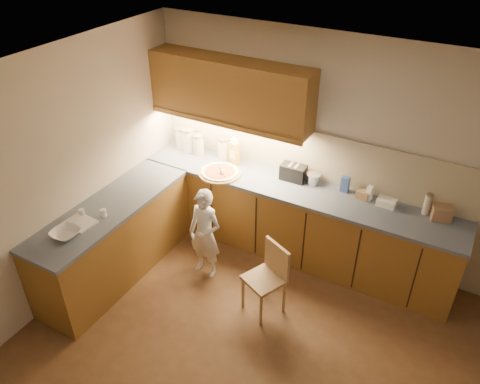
# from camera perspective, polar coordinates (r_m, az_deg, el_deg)

# --- Properties ---
(room) EXTENTS (4.54, 4.50, 2.62)m
(room) POSITION_cam_1_polar(r_m,az_deg,el_deg) (3.46, 1.93, -3.66)
(room) COLOR #56371D
(room) RESTS_ON ground
(l_counter) EXTENTS (3.77, 2.62, 0.92)m
(l_counter) POSITION_cam_1_polar(r_m,az_deg,el_deg) (5.42, -0.89, -4.19)
(l_counter) COLOR olive
(l_counter) RESTS_ON ground
(backsplash) EXTENTS (3.75, 0.02, 0.58)m
(backsplash) POSITION_cam_1_polar(r_m,az_deg,el_deg) (5.38, 8.06, 4.67)
(backsplash) COLOR #B8AE8F
(backsplash) RESTS_ON l_counter
(upper_cabinets) EXTENTS (1.95, 0.36, 0.73)m
(upper_cabinets) POSITION_cam_1_polar(r_m,az_deg,el_deg) (5.34, -1.23, 12.28)
(upper_cabinets) COLOR olive
(upper_cabinets) RESTS_ON ground
(pizza_on_board) EXTENTS (0.50, 0.50, 0.20)m
(pizza_on_board) POSITION_cam_1_polar(r_m,az_deg,el_deg) (5.49, -2.48, 2.40)
(pizza_on_board) COLOR tan
(pizza_on_board) RESTS_ON l_counter
(child) EXTENTS (0.41, 0.28, 1.09)m
(child) POSITION_cam_1_polar(r_m,az_deg,el_deg) (5.18, -4.28, -5.12)
(child) COLOR white
(child) RESTS_ON ground
(wooden_chair) EXTENTS (0.47, 0.47, 0.79)m
(wooden_chair) POSITION_cam_1_polar(r_m,az_deg,el_deg) (4.82, 3.55, -9.94)
(wooden_chair) COLOR tan
(wooden_chair) RESTS_ON ground
(mixing_bowl) EXTENTS (0.27, 0.27, 0.07)m
(mixing_bowl) POSITION_cam_1_polar(r_m,az_deg,el_deg) (4.82, -20.49, -4.76)
(mixing_bowl) COLOR white
(mixing_bowl) RESTS_ON l_counter
(canister_a) EXTENTS (0.14, 0.14, 0.29)m
(canister_a) POSITION_cam_1_polar(r_m,az_deg,el_deg) (6.05, -7.17, 6.54)
(canister_a) COLOR silver
(canister_a) RESTS_ON l_counter
(canister_b) EXTENTS (0.17, 0.17, 0.30)m
(canister_b) POSITION_cam_1_polar(r_m,az_deg,el_deg) (5.97, -6.24, 6.34)
(canister_b) COLOR silver
(canister_b) RESTS_ON l_counter
(canister_c) EXTENTS (0.14, 0.14, 0.27)m
(canister_c) POSITION_cam_1_polar(r_m,az_deg,el_deg) (5.89, -5.07, 5.78)
(canister_c) COLOR beige
(canister_c) RESTS_ON l_counter
(canister_d) EXTENTS (0.17, 0.17, 0.28)m
(canister_d) POSITION_cam_1_polar(r_m,az_deg,el_deg) (5.78, -1.89, 5.41)
(canister_d) COLOR white
(canister_d) RESTS_ON l_counter
(oil_jug) EXTENTS (0.13, 0.11, 0.33)m
(oil_jug) POSITION_cam_1_polar(r_m,az_deg,el_deg) (5.65, -0.73, 4.88)
(oil_jug) COLOR gold
(oil_jug) RESTS_ON l_counter
(toaster) EXTENTS (0.29, 0.17, 0.19)m
(toaster) POSITION_cam_1_polar(r_m,az_deg,el_deg) (5.39, 6.51, 2.39)
(toaster) COLOR black
(toaster) RESTS_ON l_counter
(steel_pot) EXTENTS (0.16, 0.16, 0.12)m
(steel_pot) POSITION_cam_1_polar(r_m,az_deg,el_deg) (5.36, 8.92, 1.61)
(steel_pot) COLOR #B8B7BD
(steel_pot) RESTS_ON l_counter
(blue_box) EXTENTS (0.09, 0.07, 0.18)m
(blue_box) POSITION_cam_1_polar(r_m,az_deg,el_deg) (5.27, 12.69, 0.92)
(blue_box) COLOR #3856A8
(blue_box) RESTS_ON l_counter
(card_box_a) EXTENTS (0.14, 0.11, 0.10)m
(card_box_a) POSITION_cam_1_polar(r_m,az_deg,el_deg) (5.22, 14.74, -0.30)
(card_box_a) COLOR #A48458
(card_box_a) RESTS_ON l_counter
(white_bottle) EXTENTS (0.07, 0.07, 0.17)m
(white_bottle) POSITION_cam_1_polar(r_m,az_deg,el_deg) (5.18, 15.51, -0.16)
(white_bottle) COLOR white
(white_bottle) RESTS_ON l_counter
(flat_pack) EXTENTS (0.20, 0.15, 0.08)m
(flat_pack) POSITION_cam_1_polar(r_m,az_deg,el_deg) (5.17, 17.43, -1.22)
(flat_pack) COLOR white
(flat_pack) RESTS_ON l_counter
(tall_jar) EXTENTS (0.08, 0.08, 0.24)m
(tall_jar) POSITION_cam_1_polar(r_m,az_deg,el_deg) (5.14, 21.87, -1.35)
(tall_jar) COLOR silver
(tall_jar) RESTS_ON l_counter
(card_box_b) EXTENTS (0.23, 0.20, 0.15)m
(card_box_b) POSITION_cam_1_polar(r_m,az_deg,el_deg) (5.14, 23.37, -2.33)
(card_box_b) COLOR #9A7553
(card_box_b) RESTS_ON l_counter
(dough_cloth) EXTENTS (0.31, 0.25, 0.02)m
(dough_cloth) POSITION_cam_1_polar(r_m,az_deg,el_deg) (4.96, -18.89, -3.54)
(dough_cloth) COLOR silver
(dough_cloth) RESTS_ON l_counter
(spice_jar_a) EXTENTS (0.07, 0.07, 0.08)m
(spice_jar_a) POSITION_cam_1_polar(r_m,az_deg,el_deg) (5.05, -18.74, -2.39)
(spice_jar_a) COLOR silver
(spice_jar_a) RESTS_ON l_counter
(spice_jar_b) EXTENTS (0.08, 0.08, 0.08)m
(spice_jar_b) POSITION_cam_1_polar(r_m,az_deg,el_deg) (4.98, -16.30, -2.44)
(spice_jar_b) COLOR white
(spice_jar_b) RESTS_ON l_counter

